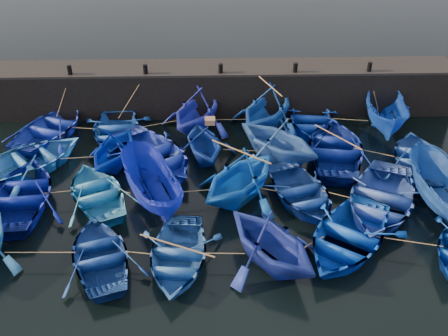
{
  "coord_description": "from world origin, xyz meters",
  "views": [
    {
      "loc": [
        -0.53,
        -15.52,
        12.94
      ],
      "look_at": [
        0.0,
        3.2,
        0.7
      ],
      "focal_mm": 40.0,
      "sensor_mm": 36.0,
      "label": 1
    }
  ],
  "objects_px": {
    "boat_0": "(51,128)",
    "boat_8": "(153,154)",
    "wooden_crate": "(210,121)",
    "boat_13": "(23,194)"
  },
  "relations": [
    {
      "from": "boat_0",
      "to": "boat_13",
      "type": "distance_m",
      "value": 5.88
    },
    {
      "from": "boat_0",
      "to": "wooden_crate",
      "type": "xyz_separation_m",
      "value": [
        8.29,
        -2.47,
        1.57
      ]
    },
    {
      "from": "boat_13",
      "to": "boat_0",
      "type": "bearing_deg",
      "value": -91.46
    },
    {
      "from": "wooden_crate",
      "to": "boat_8",
      "type": "bearing_deg",
      "value": -171.36
    },
    {
      "from": "wooden_crate",
      "to": "boat_0",
      "type": "bearing_deg",
      "value": 163.38
    },
    {
      "from": "boat_0",
      "to": "boat_13",
      "type": "xyz_separation_m",
      "value": [
        0.36,
        -5.86,
        0.01
      ]
    },
    {
      "from": "boat_8",
      "to": "boat_13",
      "type": "distance_m",
      "value": 6.0
    },
    {
      "from": "wooden_crate",
      "to": "boat_13",
      "type": "bearing_deg",
      "value": -156.85
    },
    {
      "from": "boat_0",
      "to": "boat_8",
      "type": "relative_size",
      "value": 0.92
    },
    {
      "from": "boat_0",
      "to": "wooden_crate",
      "type": "relative_size",
      "value": 10.67
    }
  ]
}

